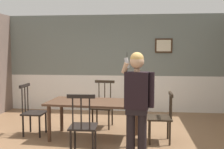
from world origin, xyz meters
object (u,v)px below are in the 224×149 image
Objects in this scene: chair_opposite_corner at (83,125)px; person_figure at (137,99)px; chair_by_doorway at (103,105)px; dining_table at (94,106)px; chair_near_window at (161,117)px; chair_at_table_head at (33,111)px.

person_figure is at bearing -11.17° from chair_opposite_corner.
chair_by_doorway is at bearing -58.80° from person_figure.
person_figure is (0.83, -0.95, 0.32)m from dining_table.
chair_opposite_corner is (-1.33, -0.74, 0.01)m from chair_near_window.
chair_near_window is at bearing 87.46° from chair_at_table_head.
chair_near_window is (1.28, -0.08, -0.17)m from dining_table.
chair_at_table_head is at bearing 34.80° from chair_by_doorway.
chair_by_doorway is at bearing 83.41° from chair_opposite_corner.
chair_at_table_head is (-1.34, -0.74, 0.00)m from chair_by_doorway.
chair_near_window is at bearing -3.74° from dining_table.
chair_opposite_corner reaches higher than dining_table.
chair_near_window is 1.52m from chair_opposite_corner.
person_figure reaches higher than chair_by_doorway.
chair_by_doorway is 1.99m from person_figure.
dining_table is 0.84m from chair_by_doorway.
chair_by_doorway is at bearing 86.04° from dining_table.
chair_by_doorway is 1.01× the size of chair_opposite_corner.
dining_table is at bearing 87.44° from chair_at_table_head.
dining_table is 1.78× the size of chair_at_table_head.
chair_at_table_head is 1.53m from chair_opposite_corner.
chair_near_window is at bearing -109.52° from person_figure.
chair_near_window is at bearing 149.34° from chair_by_doorway.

